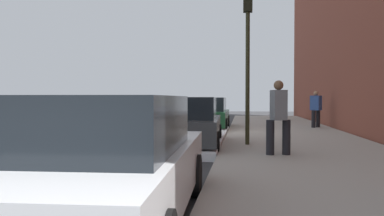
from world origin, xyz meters
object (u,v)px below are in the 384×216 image
object	(u,v)px
traffic_light_pole	(248,39)
pedestrian_olive_coat	(281,105)
parked_car_green	(207,114)
pedestrian_blue_coat	(316,108)
parked_car_white	(108,162)
pedestrian_grey_coat	(278,115)
rolling_suitcase	(285,115)
parked_car_charcoal	(188,123)

from	to	relation	value
traffic_light_pole	pedestrian_olive_coat	bearing A→B (deg)	-9.39
parked_car_green	pedestrian_blue_coat	xyz separation A→B (m)	(0.60, -4.89, 0.28)
parked_car_white	pedestrian_grey_coat	distance (m)	5.68
traffic_light_pole	rolling_suitcase	world-z (taller)	traffic_light_pole
parked_car_white	pedestrian_olive_coat	size ratio (longest dim) A/B	2.81
parked_car_green	traffic_light_pole	distance (m)	7.07
parked_car_green	pedestrian_grey_coat	size ratio (longest dim) A/B	2.61
rolling_suitcase	traffic_light_pole	bearing A→B (deg)	169.64
parked_car_white	rolling_suitcase	size ratio (longest dim) A/B	5.22
parked_car_white	pedestrian_blue_coat	distance (m)	14.98
parked_car_charcoal	rolling_suitcase	distance (m)	13.88
pedestrian_blue_coat	traffic_light_pole	distance (m)	7.99
parked_car_charcoal	pedestrian_olive_coat	distance (m)	14.32
pedestrian_blue_coat	parked_car_green	bearing A→B (deg)	97.05
pedestrian_grey_coat	traffic_light_pole	size ratio (longest dim) A/B	0.39
pedestrian_olive_coat	parked_car_white	bearing A→B (deg)	169.36
pedestrian_grey_coat	rolling_suitcase	world-z (taller)	pedestrian_grey_coat
rolling_suitcase	pedestrian_blue_coat	bearing A→B (deg)	-172.80
rolling_suitcase	pedestrian_grey_coat	bearing A→B (deg)	173.60
parked_car_green	traffic_light_pole	bearing A→B (deg)	-164.92
parked_car_charcoal	parked_car_green	world-z (taller)	same
pedestrian_blue_coat	rolling_suitcase	bearing A→B (deg)	7.20
pedestrian_olive_coat	pedestrian_grey_coat	distance (m)	15.69
pedestrian_olive_coat	pedestrian_grey_coat	bearing A→B (deg)	174.33
pedestrian_blue_coat	parked_car_charcoal	bearing A→B (deg)	145.79
parked_car_charcoal	parked_car_green	xyz separation A→B (m)	(6.57, 0.01, 0.00)
pedestrian_blue_coat	pedestrian_grey_coat	bearing A→B (deg)	164.74
parked_car_green	traffic_light_pole	xyz separation A→B (m)	(-6.42, -1.73, 2.42)
rolling_suitcase	parked_car_green	bearing A→B (deg)	148.33
parked_car_charcoal	pedestrian_blue_coat	xyz separation A→B (m)	(7.18, -4.88, 0.28)
pedestrian_grey_coat	rolling_suitcase	bearing A→B (deg)	-6.40
parked_car_green	pedestrian_grey_coat	distance (m)	8.77
parked_car_green	rolling_suitcase	xyz separation A→B (m)	(6.68, -4.12, -0.33)
parked_car_green	parked_car_white	bearing A→B (deg)	-179.67
pedestrian_olive_coat	pedestrian_blue_coat	world-z (taller)	pedestrian_olive_coat
rolling_suitcase	pedestrian_olive_coat	bearing A→B (deg)	15.90
traffic_light_pole	rolling_suitcase	size ratio (longest dim) A/B	4.90
parked_car_green	pedestrian_blue_coat	world-z (taller)	pedestrian_blue_coat
parked_car_white	pedestrian_blue_coat	xyz separation A→B (m)	(14.18, -4.81, 0.28)
parked_car_green	pedestrian_blue_coat	distance (m)	4.94
traffic_light_pole	pedestrian_blue_coat	bearing A→B (deg)	-24.25
parked_car_white	parked_car_green	distance (m)	13.58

